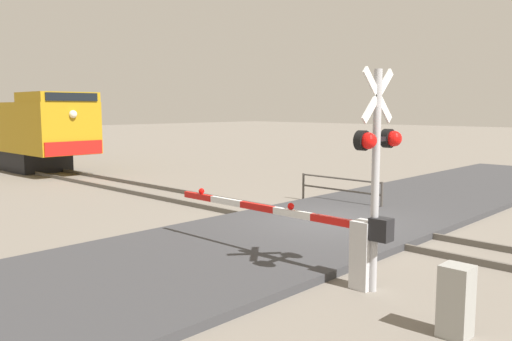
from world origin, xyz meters
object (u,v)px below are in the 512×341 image
Objects in this scene: crossing_gate at (333,237)px; utility_cabinet at (456,301)px; crossing_signal at (377,155)px; guard_railing at (340,187)px.

crossing_gate reaches higher than utility_cabinet.
crossing_signal is at bearing 65.60° from utility_cabinet.
crossing_gate is 7.74m from guard_railing.
crossing_gate is 2.85m from utility_cabinet.
guard_railing is (6.43, 5.18, -1.80)m from crossing_signal.
utility_cabinet is 10.08m from guard_railing.
crossing_signal is at bearing -141.15° from guard_railing.
crossing_signal is at bearing -89.53° from crossing_gate.
crossing_signal is 0.70× the size of crossing_gate.
crossing_signal reaches higher than crossing_gate.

